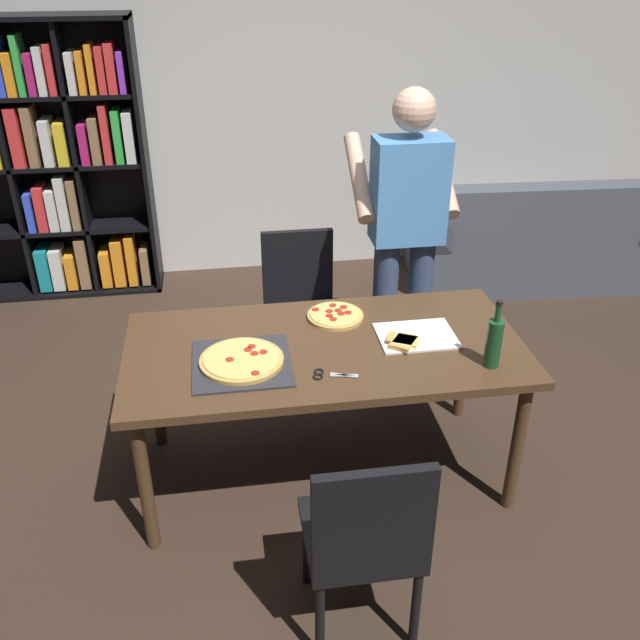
# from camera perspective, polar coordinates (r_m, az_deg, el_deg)

# --- Properties ---
(ground_plane) EXTENTS (12.00, 12.00, 0.00)m
(ground_plane) POSITION_cam_1_polar(r_m,az_deg,el_deg) (3.62, 0.37, -12.30)
(ground_plane) COLOR #38281E
(back_wall) EXTENTS (6.40, 0.10, 2.80)m
(back_wall) POSITION_cam_1_polar(r_m,az_deg,el_deg) (5.39, -4.15, 18.46)
(back_wall) COLOR silver
(back_wall) RESTS_ON ground_plane
(dining_table) EXTENTS (1.82, 0.89, 0.75)m
(dining_table) POSITION_cam_1_polar(r_m,az_deg,el_deg) (3.21, 0.40, -3.18)
(dining_table) COLOR #4C331E
(dining_table) RESTS_ON ground_plane
(chair_near_camera) EXTENTS (0.42, 0.42, 0.90)m
(chair_near_camera) POSITION_cam_1_polar(r_m,az_deg,el_deg) (2.60, 3.77, -17.28)
(chair_near_camera) COLOR black
(chair_near_camera) RESTS_ON ground_plane
(chair_far_side) EXTENTS (0.42, 0.42, 0.90)m
(chair_far_side) POSITION_cam_1_polar(r_m,az_deg,el_deg) (4.09, -1.65, 1.76)
(chair_far_side) COLOR black
(chair_far_side) RESTS_ON ground_plane
(couch) EXTENTS (1.74, 0.94, 0.85)m
(couch) POSITION_cam_1_polar(r_m,az_deg,el_deg) (5.62, 16.63, 6.05)
(couch) COLOR #4C515B
(couch) RESTS_ON ground_plane
(bookshelf) EXTENTS (1.40, 0.35, 1.95)m
(bookshelf) POSITION_cam_1_polar(r_m,az_deg,el_deg) (5.37, -21.05, 11.85)
(bookshelf) COLOR black
(bookshelf) RESTS_ON ground_plane
(person_serving_pizza) EXTENTS (0.55, 0.54, 1.75)m
(person_serving_pizza) POSITION_cam_1_polar(r_m,az_deg,el_deg) (3.79, 7.06, 7.35)
(person_serving_pizza) COLOR #38476B
(person_serving_pizza) RESTS_ON ground_plane
(pepperoni_pizza_on_tray) EXTENTS (0.43, 0.43, 0.04)m
(pepperoni_pizza_on_tray) POSITION_cam_1_polar(r_m,az_deg,el_deg) (3.05, -6.46, -3.38)
(pepperoni_pizza_on_tray) COLOR #2D2D33
(pepperoni_pizza_on_tray) RESTS_ON dining_table
(pizza_slices_on_towel) EXTENTS (0.36, 0.29, 0.03)m
(pizza_slices_on_towel) POSITION_cam_1_polar(r_m,az_deg,el_deg) (3.24, 7.52, -1.46)
(pizza_slices_on_towel) COLOR white
(pizza_slices_on_towel) RESTS_ON dining_table
(wine_bottle) EXTENTS (0.07, 0.07, 0.32)m
(wine_bottle) POSITION_cam_1_polar(r_m,az_deg,el_deg) (3.06, 14.12, -1.75)
(wine_bottle) COLOR #194723
(wine_bottle) RESTS_ON dining_table
(kitchen_scissors) EXTENTS (0.20, 0.10, 0.01)m
(kitchen_scissors) POSITION_cam_1_polar(r_m,az_deg,el_deg) (2.96, 0.63, -4.50)
(kitchen_scissors) COLOR silver
(kitchen_scissors) RESTS_ON dining_table
(second_pizza_plain) EXTENTS (0.28, 0.28, 0.03)m
(second_pizza_plain) POSITION_cam_1_polar(r_m,az_deg,el_deg) (3.39, 1.26, 0.37)
(second_pizza_plain) COLOR tan
(second_pizza_plain) RESTS_ON dining_table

